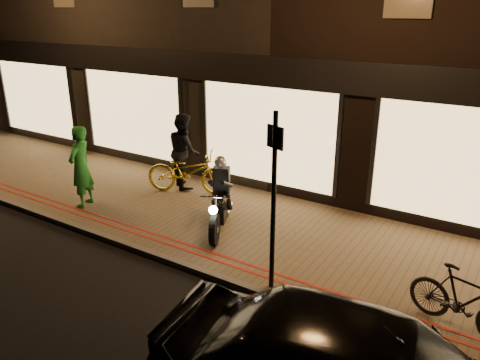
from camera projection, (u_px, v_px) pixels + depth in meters
name	position (u px, v px, depth m)	size (l,w,h in m)	color
ground	(163.00, 263.00, 8.86)	(90.00, 90.00, 0.00)	black
sidewalk	(223.00, 222.00, 10.42)	(50.00, 4.00, 0.12)	brown
kerb_stone	(165.00, 259.00, 8.87)	(50.00, 0.14, 0.12)	#59544C
red_kerb_lines	(181.00, 245.00, 9.25)	(50.00, 0.26, 0.01)	#9C1A0E
building_row	(349.00, 18.00, 14.49)	(48.00, 10.11, 8.50)	black
motorcycle	(220.00, 202.00, 9.74)	(0.95, 1.81, 1.59)	black
sign_post	(274.00, 194.00, 7.32)	(0.34, 0.15, 3.00)	black
bicycle_gold	(188.00, 172.00, 11.71)	(0.74, 2.13, 1.12)	gold
bicycle_dark	(464.00, 301.00, 6.66)	(0.46, 1.64, 0.99)	black
person_green	(81.00, 167.00, 10.81)	(0.70, 0.46, 1.93)	#207826
person_dark	(184.00, 151.00, 12.02)	(0.94, 0.73, 1.94)	black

